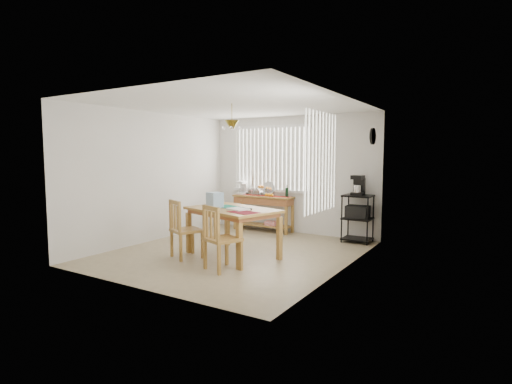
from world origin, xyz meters
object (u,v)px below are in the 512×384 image
Objects in this scene: wire_cart at (358,214)px; dining_table at (232,214)px; cart_items at (358,186)px; chair_right at (220,239)px; chair_left at (184,230)px; sideboard at (263,205)px.

wire_cart is 2.67m from dining_table.
cart_items reaches higher than chair_right.
chair_right is at bearing -111.01° from cart_items.
cart_items is at bearing 68.99° from chair_right.
wire_cart is at bearing 52.21° from chair_left.
wire_cart is (2.20, -0.04, -0.04)m from sideboard.
chair_left reaches higher than sideboard.
chair_left is at bearing -127.79° from wire_cart.
chair_left is at bearing -88.29° from sideboard.
cart_items is 2.70m from dining_table.
chair_left reaches higher than wire_cart.
chair_left is (-0.63, -0.53, -0.25)m from dining_table.
dining_table is (0.71, -2.25, 0.13)m from sideboard.
sideboard is 2.21m from wire_cart.
chair_right is (0.34, -0.80, -0.25)m from dining_table.
chair_right is (0.96, -0.27, 0.00)m from chair_left.
cart_items is at bearing 90.00° from wire_cart.
sideboard is 1.51× the size of wire_cart.
sideboard is at bearing 178.93° from wire_cart.
wire_cart is 0.96× the size of chair_left.
cart_items is at bearing 52.31° from chair_left.
sideboard is 2.36m from dining_table.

